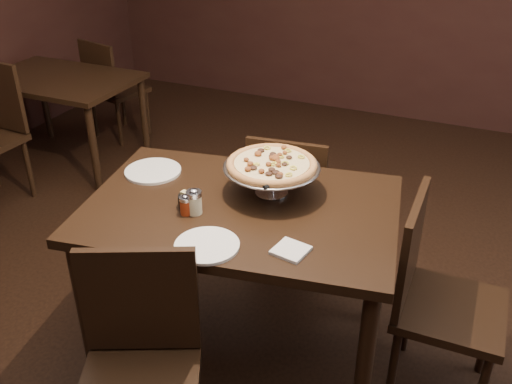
% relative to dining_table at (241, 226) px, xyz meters
% --- Properties ---
extents(room, '(6.04, 7.04, 2.84)m').
position_rel_dining_table_xyz_m(room, '(0.09, -0.05, 0.68)').
color(room, black).
rests_on(room, ground).
extents(dining_table, '(1.46, 1.09, 0.83)m').
position_rel_dining_table_xyz_m(dining_table, '(0.00, 0.00, 0.00)').
color(dining_table, black).
rests_on(dining_table, ground).
extents(background_table, '(1.15, 0.77, 0.72)m').
position_rel_dining_table_xyz_m(background_table, '(-2.17, 1.36, -0.10)').
color(background_table, black).
rests_on(background_table, ground).
extents(pizza_stand, '(0.43, 0.43, 0.18)m').
position_rel_dining_table_xyz_m(pizza_stand, '(0.08, 0.15, 0.25)').
color(pizza_stand, silver).
rests_on(pizza_stand, dining_table).
extents(parmesan_shaker, '(0.07, 0.07, 0.12)m').
position_rel_dining_table_xyz_m(parmesan_shaker, '(-0.15, -0.14, 0.17)').
color(parmesan_shaker, beige).
rests_on(parmesan_shaker, dining_table).
extents(pepper_flake_shaker, '(0.05, 0.05, 0.09)m').
position_rel_dining_table_xyz_m(pepper_flake_shaker, '(-0.18, -0.16, 0.15)').
color(pepper_flake_shaker, maroon).
rests_on(pepper_flake_shaker, dining_table).
extents(packet_caddy, '(0.09, 0.09, 0.07)m').
position_rel_dining_table_xyz_m(packet_caddy, '(-0.19, -0.10, 0.14)').
color(packet_caddy, black).
rests_on(packet_caddy, dining_table).
extents(napkin_stack, '(0.14, 0.14, 0.01)m').
position_rel_dining_table_xyz_m(napkin_stack, '(0.32, -0.24, 0.12)').
color(napkin_stack, silver).
rests_on(napkin_stack, dining_table).
extents(plate_left, '(0.27, 0.27, 0.01)m').
position_rel_dining_table_xyz_m(plate_left, '(-0.51, 0.11, 0.12)').
color(plate_left, white).
rests_on(plate_left, dining_table).
extents(plate_near, '(0.25, 0.25, 0.01)m').
position_rel_dining_table_xyz_m(plate_near, '(0.01, -0.34, 0.12)').
color(plate_near, white).
rests_on(plate_near, dining_table).
extents(serving_spatula, '(0.14, 0.14, 0.02)m').
position_rel_dining_table_xyz_m(serving_spatula, '(0.15, -0.00, 0.25)').
color(serving_spatula, silver).
rests_on(serving_spatula, pizza_stand).
extents(chair_far, '(0.47, 0.47, 0.91)m').
position_rel_dining_table_xyz_m(chair_far, '(-0.01, 0.66, -0.23)').
color(chair_far, black).
rests_on(chair_far, ground).
extents(chair_near, '(0.58, 0.58, 0.93)m').
position_rel_dining_table_xyz_m(chair_near, '(-0.09, -0.69, -0.21)').
color(chair_near, black).
rests_on(chair_near, ground).
extents(chair_side, '(0.45, 0.45, 0.95)m').
position_rel_dining_table_xyz_m(chair_side, '(0.84, 0.14, -0.20)').
color(chair_side, black).
rests_on(chair_side, ground).
extents(bg_chair_far, '(0.49, 0.49, 0.88)m').
position_rel_dining_table_xyz_m(bg_chair_far, '(-2.13, 1.91, -0.24)').
color(bg_chair_far, black).
rests_on(bg_chair_far, ground).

